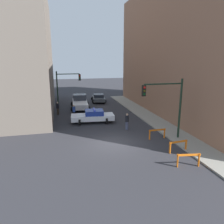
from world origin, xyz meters
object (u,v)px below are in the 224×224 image
object	(u,v)px
police_car	(93,116)
barrier_front	(188,158)
barrier_mid	(178,144)
pedestrian_corner	(58,108)
pedestrian_sidewalk	(127,121)
pedestrian_crossing	(74,111)
traffic_light_near	(168,100)
barrier_back	(157,132)
parked_car_near	(98,98)
white_truck	(80,102)
traffic_light_far	(65,84)

from	to	relation	value
police_car	barrier_front	bearing A→B (deg)	-154.03
police_car	barrier_mid	distance (m)	10.68
pedestrian_corner	pedestrian_sidewalk	bearing A→B (deg)	-167.86
pedestrian_crossing	barrier_mid	bearing A→B (deg)	51.23
traffic_light_near	pedestrian_crossing	distance (m)	11.86
police_car	barrier_mid	world-z (taller)	police_car
barrier_mid	barrier_back	bearing A→B (deg)	96.42
parked_car_near	barrier_mid	bearing A→B (deg)	-78.16
police_car	barrier_back	world-z (taller)	police_car
white_truck	barrier_back	world-z (taller)	white_truck
traffic_light_near	traffic_light_far	size ratio (longest dim) A/B	1.00
pedestrian_corner	pedestrian_sidewalk	world-z (taller)	same
traffic_light_near	pedestrian_corner	distance (m)	14.80
traffic_light_far	pedestrian_sidewalk	bearing A→B (deg)	-64.83
barrier_front	pedestrian_crossing	bearing A→B (deg)	115.06
police_car	parked_car_near	distance (m)	11.71
white_truck	pedestrian_crossing	size ratio (longest dim) A/B	3.32
white_truck	barrier_mid	distance (m)	17.64
traffic_light_near	barrier_back	world-z (taller)	traffic_light_near
traffic_light_far	pedestrian_sidewalk	size ratio (longest dim) A/B	3.13
police_car	pedestrian_corner	distance (m)	5.87
traffic_light_far	parked_car_near	bearing A→B (deg)	28.78
parked_car_near	barrier_front	world-z (taller)	parked_car_near
white_truck	pedestrian_corner	distance (m)	4.14
traffic_light_far	barrier_back	world-z (taller)	traffic_light_far
traffic_light_near	parked_car_near	distance (m)	18.62
traffic_light_near	pedestrian_crossing	world-z (taller)	traffic_light_near
traffic_light_near	barrier_front	world-z (taller)	traffic_light_near
traffic_light_far	parked_car_near	world-z (taller)	traffic_light_far
pedestrian_corner	parked_car_near	bearing A→B (deg)	-71.80
pedestrian_crossing	pedestrian_sidewalk	size ratio (longest dim) A/B	1.00
barrier_back	white_truck	bearing A→B (deg)	111.69
pedestrian_sidewalk	barrier_back	size ratio (longest dim) A/B	1.04
pedestrian_corner	barrier_mid	size ratio (longest dim) A/B	1.04
barrier_front	pedestrian_corner	bearing A→B (deg)	117.23
police_car	pedestrian_corner	bearing A→B (deg)	45.17
pedestrian_corner	traffic_light_near	bearing A→B (deg)	-169.41
police_car	pedestrian_crossing	xyz separation A→B (m)	(-1.94, 2.12, 0.14)
traffic_light_near	pedestrian_crossing	xyz separation A→B (m)	(-7.34, 8.92, -2.67)
pedestrian_crossing	pedestrian_corner	distance (m)	3.01
pedestrian_sidewalk	barrier_mid	world-z (taller)	pedestrian_sidewalk
traffic_light_near	pedestrian_corner	size ratio (longest dim) A/B	3.13
traffic_light_near	parked_car_near	size ratio (longest dim) A/B	1.17
traffic_light_far	pedestrian_corner	world-z (taller)	traffic_light_far
pedestrian_corner	barrier_mid	bearing A→B (deg)	-176.11
pedestrian_corner	traffic_light_far	bearing A→B (deg)	-44.95
white_truck	barrier_front	world-z (taller)	white_truck
parked_car_near	pedestrian_sidewalk	size ratio (longest dim) A/B	2.68
traffic_light_far	barrier_mid	bearing A→B (deg)	-66.76
parked_car_near	pedestrian_crossing	size ratio (longest dim) A/B	2.68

